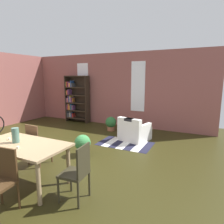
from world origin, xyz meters
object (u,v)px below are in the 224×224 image
Objects in this scene: vase_on_table at (16,135)px; potted_plant_corner at (111,123)px; dining_chair_near_right at (2,179)px; bookshelf_tall at (76,99)px; armchair_white at (134,131)px; dining_chair_far_left at (37,143)px; dining_chair_head_right at (78,171)px; dining_table at (22,148)px; potted_plant_by_shelf at (83,144)px.

vase_on_table reaches higher than potted_plant_corner.
dining_chair_near_right is 0.47× the size of bookshelf_tall.
dining_chair_far_left is at bearing -117.55° from armchair_white.
dining_chair_near_right is at bearing -140.93° from dining_chair_head_right.
dining_table is 6.16× the size of vase_on_table.
dining_chair_head_right is 1.00× the size of dining_chair_far_left.
dining_table is 1.81× the size of dining_chair_near_right.
dining_chair_near_right reaches higher than dining_table.
dining_chair_near_right reaches higher than armchair_white.
dining_chair_far_left is at bearing 119.66° from dining_table.
dining_chair_near_right is 1.76× the size of potted_plant_by_shelf.
bookshelf_tall is 2.32m from potted_plant_corner.
dining_chair_near_right is (0.38, -0.69, -0.17)m from dining_table.
dining_table is at bearing 118.93° from dining_chair_near_right.
vase_on_table reaches higher than dining_table.
potted_plant_corner is (-1.16, 0.67, 0.01)m from armchair_white.
vase_on_table is 0.53× the size of potted_plant_corner.
armchair_white is at bearing 62.45° from dining_chair_far_left.
dining_chair_far_left is 4.45m from bookshelf_tall.
potted_plant_corner is at bearing 99.43° from potted_plant_by_shelf.
dining_chair_head_right is at bearing -53.26° from bookshelf_tall.
dining_chair_far_left is at bearing 157.28° from dining_chair_head_right.
vase_on_table is at bearing 128.03° from dining_chair_near_right.
armchair_white is 1.85× the size of potted_plant_corner.
bookshelf_tall reaches higher than dining_chair_far_left.
dining_chair_head_right is at bearing -70.64° from potted_plant_corner.
bookshelf_tall is at bearing 115.06° from dining_chair_far_left.
dining_chair_far_left is at bearing 108.77° from vase_on_table.
potted_plant_by_shelf is at bearing 76.18° from vase_on_table.
dining_chair_near_right is 1.57m from dining_chair_far_left.
dining_chair_near_right is at bearing -60.71° from dining_chair_far_left.
bookshelf_tall is (-2.10, 4.69, 0.10)m from vase_on_table.
dining_table is at bearing -64.24° from bookshelf_tall.
potted_plant_by_shelf is (-0.15, 2.27, -0.21)m from dining_chair_near_right.
dining_chair_far_left is (-0.77, 1.37, 0.00)m from dining_chair_near_right.
armchair_white is at bearing 81.39° from dining_chair_near_right.
vase_on_table is 0.83m from dining_chair_far_left.
armchair_white reaches higher than potted_plant_by_shelf.
dining_table reaches higher than armchair_white.
dining_chair_far_left is 1.11m from potted_plant_by_shelf.
potted_plant_by_shelf is (2.49, -3.11, -0.71)m from bookshelf_tall.
dining_chair_head_right reaches higher than potted_plant_by_shelf.
bookshelf_tall is 3.60m from armchair_white.
dining_chair_far_left is 1.76× the size of potted_plant_by_shelf.
bookshelf_tall reaches higher than dining_chair_head_right.
dining_chair_head_right reaches higher than dining_table.
bookshelf_tall is (-2.26, 4.69, 0.33)m from dining_table.
dining_chair_far_left is at bearing 119.29° from dining_chair_near_right.
dining_chair_head_right is 1.76× the size of potted_plant_by_shelf.
dining_table is 1.64m from potted_plant_by_shelf.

